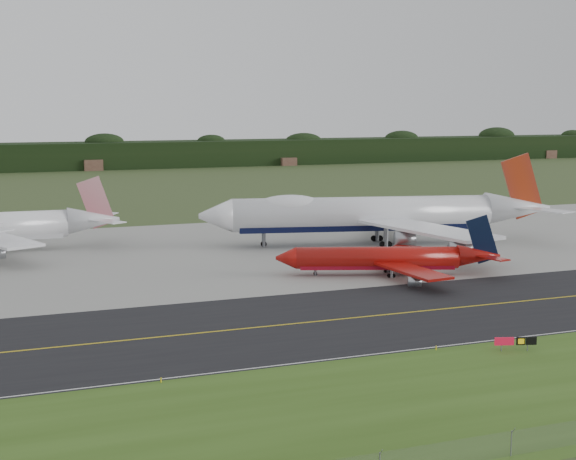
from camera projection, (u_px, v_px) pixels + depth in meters
The scene contains 13 objects.
ground at pixel (341, 311), 112.43m from camera, with size 600.00×600.00×0.00m, color #374520.
grass_verge at pixel (483, 394), 79.95m from camera, with size 400.00×30.00×0.01m, color #345218.
taxiway at pixel (353, 318), 108.72m from camera, with size 400.00×32.00×0.02m, color black.
apron at pixel (238, 250), 159.77m from camera, with size 400.00×78.00×0.01m, color gray.
taxiway_centreline at pixel (353, 318), 108.72m from camera, with size 400.00×0.40×0.00m, color gold.
taxiway_edge_line at pixel (408, 350), 94.33m from camera, with size 400.00×0.25×0.00m, color silver.
perimeter_fence at pixel (571, 433), 67.72m from camera, with size 320.00×0.10×320.00m.
horizon_treeline at pixel (99, 157), 365.67m from camera, with size 700.00×25.00×12.00m.
jet_ba_747 at pixel (374, 214), 165.54m from camera, with size 74.02×60.35×18.74m.
jet_red_737 at pixel (389, 259), 135.83m from camera, with size 37.33×29.61×10.35m.
taxiway_sign at pixel (515, 341), 93.92m from camera, with size 4.84×1.63×1.67m.
edge_marker_left at pixel (161, 380), 83.35m from camera, with size 0.16×0.16×0.50m, color yellow.
edge_marker_center at pixel (436, 348), 94.44m from camera, with size 0.16×0.16×0.50m, color yellow.
Camera 1 is at (-44.57, -100.14, 28.50)m, focal length 50.00 mm.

